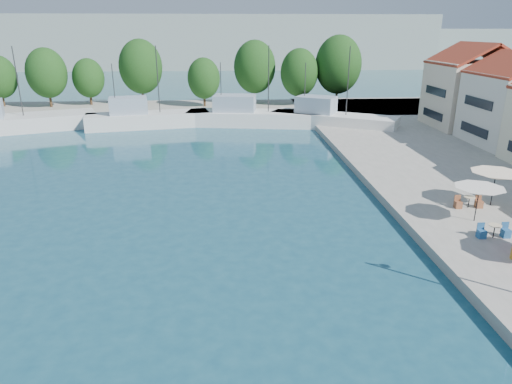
{
  "coord_description": "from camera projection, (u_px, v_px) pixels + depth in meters",
  "views": [
    {
      "loc": [
        -4.67,
        -1.67,
        11.51
      ],
      "look_at": [
        -2.94,
        26.0,
        1.66
      ],
      "focal_mm": 32.0,
      "sensor_mm": 36.0,
      "label": 1
    }
  ],
  "objects": [
    {
      "name": "tree_04",
      "position": [
        141.0,
        67.0,
        70.09
      ],
      "size": [
        6.59,
        6.59,
        9.76
      ],
      "color": "#3F2B19",
      "rests_on": "quay_far"
    },
    {
      "name": "tree_05",
      "position": [
        204.0,
        78.0,
        68.03
      ],
      "size": [
        4.84,
        4.84,
        7.16
      ],
      "color": "#3F2B19",
      "rests_on": "quay_far"
    },
    {
      "name": "trawler_03",
      "position": [
        251.0,
        117.0,
        58.23
      ],
      "size": [
        17.64,
        7.03,
        10.2
      ],
      "rotation": [
        0.0,
        0.0,
        -0.15
      ],
      "color": "silver",
      "rests_on": "ground"
    },
    {
      "name": "cafe_table_02",
      "position": [
        494.0,
        233.0,
        25.35
      ],
      "size": [
        1.82,
        0.7,
        0.76
      ],
      "color": "black",
      "rests_on": "quay_right"
    },
    {
      "name": "umbrella_cream",
      "position": [
        496.0,
        176.0,
        29.47
      ],
      "size": [
        3.21,
        3.21,
        2.29
      ],
      "color": "black",
      "rests_on": "quay_right"
    },
    {
      "name": "tree_02",
      "position": [
        46.0,
        73.0,
        67.09
      ],
      "size": [
        5.82,
        5.82,
        8.62
      ],
      "color": "#3F2B19",
      "rests_on": "quay_far"
    },
    {
      "name": "trawler_01",
      "position": [
        1.0,
        123.0,
        54.3
      ],
      "size": [
        20.97,
        12.48,
        10.2
      ],
      "rotation": [
        0.0,
        0.0,
        0.38
      ],
      "color": "silver",
      "rests_on": "ground"
    },
    {
      "name": "cafe_table_03",
      "position": [
        469.0,
        204.0,
        29.6
      ],
      "size": [
        1.82,
        0.7,
        0.76
      ],
      "color": "black",
      "rests_on": "quay_right"
    },
    {
      "name": "quay_far",
      "position": [
        205.0,
        110.0,
        68.14
      ],
      "size": [
        90.0,
        16.0,
        0.6
      ],
      "primitive_type": "cube",
      "color": "gray",
      "rests_on": "ground"
    },
    {
      "name": "tree_07",
      "position": [
        299.0,
        73.0,
        68.89
      ],
      "size": [
        5.71,
        5.71,
        8.45
      ],
      "color": "#3F2B19",
      "rests_on": "quay_far"
    },
    {
      "name": "hill_east",
      "position": [
        342.0,
        45.0,
        175.32
      ],
      "size": [
        140.0,
        40.0,
        12.0
      ],
      "primitive_type": "cube",
      "color": "#8D9A92",
      "rests_on": "ground"
    },
    {
      "name": "trawler_02",
      "position": [
        145.0,
        119.0,
        57.05
      ],
      "size": [
        15.5,
        6.79,
        10.2
      ],
      "rotation": [
        0.0,
        0.0,
        0.2
      ],
      "color": "silver",
      "rests_on": "ground"
    },
    {
      "name": "tree_06",
      "position": [
        255.0,
        67.0,
        70.75
      ],
      "size": [
        6.48,
        6.48,
        9.6
      ],
      "color": "#3F2B19",
      "rests_on": "quay_far"
    },
    {
      "name": "trawler_04",
      "position": [
        330.0,
        120.0,
        56.46
      ],
      "size": [
        15.4,
        11.07,
        10.2
      ],
      "rotation": [
        0.0,
        0.0,
        -0.51
      ],
      "color": "white",
      "rests_on": "ground"
    },
    {
      "name": "building_06",
      "position": [
        473.0,
        85.0,
        53.24
      ],
      "size": [
        9.0,
        8.8,
        10.2
      ],
      "color": "beige",
      "rests_on": "quay_right"
    },
    {
      "name": "hill_west",
      "position": [
        150.0,
        41.0,
        151.73
      ],
      "size": [
        180.0,
        40.0,
        16.0
      ],
      "primitive_type": "cube",
      "color": "#8D9A92",
      "rests_on": "ground"
    },
    {
      "name": "tree_03",
      "position": [
        88.0,
        78.0,
        69.51
      ],
      "size": [
        4.72,
        4.72,
        6.99
      ],
      "color": "#3F2B19",
      "rests_on": "quay_far"
    },
    {
      "name": "tree_08",
      "position": [
        338.0,
        65.0,
        69.31
      ],
      "size": [
        7.0,
        7.0,
        10.36
      ],
      "color": "#3F2B19",
      "rests_on": "quay_far"
    },
    {
      "name": "umbrella_white",
      "position": [
        479.0,
        191.0,
        27.04
      ],
      "size": [
        2.94,
        2.94,
        2.15
      ],
      "color": "black",
      "rests_on": "quay_right"
    }
  ]
}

